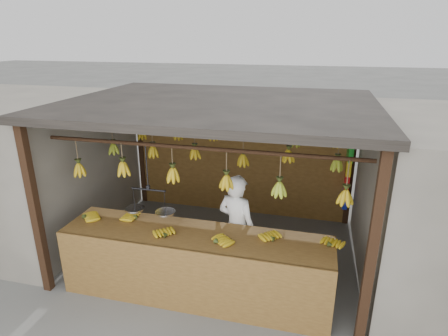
# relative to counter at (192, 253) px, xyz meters

# --- Properties ---
(ground) EXTENTS (80.00, 80.00, 0.00)m
(ground) POSITION_rel_counter_xyz_m (0.02, 1.23, -0.70)
(ground) COLOR #5B5B57
(stall) EXTENTS (4.30, 3.30, 2.40)m
(stall) POSITION_rel_counter_xyz_m (0.02, 1.56, 1.27)
(stall) COLOR black
(stall) RESTS_ON ground
(neighbor_left) EXTENTS (3.00, 3.00, 2.30)m
(neighbor_left) POSITION_rel_counter_xyz_m (-3.58, 1.23, 0.45)
(neighbor_left) COLOR slate
(neighbor_left) RESTS_ON ground
(counter) EXTENTS (3.49, 0.78, 0.96)m
(counter) POSITION_rel_counter_xyz_m (0.00, 0.00, 0.00)
(counter) COLOR brown
(counter) RESTS_ON ground
(hanging_bananas) EXTENTS (3.63, 2.19, 0.38)m
(hanging_bananas) POSITION_rel_counter_xyz_m (0.02, 1.23, 0.90)
(hanging_bananas) COLOR #B89313
(hanging_bananas) RESTS_ON ground
(balance_scale) EXTENTS (0.68, 0.26, 0.91)m
(balance_scale) POSITION_rel_counter_xyz_m (-0.65, 0.23, 0.45)
(balance_scale) COLOR black
(balance_scale) RESTS_ON ground
(vendor) EXTENTS (0.66, 0.54, 1.55)m
(vendor) POSITION_rel_counter_xyz_m (0.43, 0.63, 0.07)
(vendor) COLOR white
(vendor) RESTS_ON ground
(bag_bundles) EXTENTS (0.08, 0.26, 1.20)m
(bag_bundles) POSITION_rel_counter_xyz_m (1.96, 2.58, 0.28)
(bag_bundles) COLOR #199926
(bag_bundles) RESTS_ON ground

